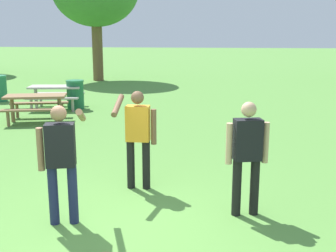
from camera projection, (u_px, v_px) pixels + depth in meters
name	position (u px, v px, depth m)	size (l,w,h in m)	color
ground_plane	(105.00, 230.00, 5.65)	(120.00, 120.00, 0.00)	#568E3D
person_thrower	(247.00, 151.00, 5.94)	(0.60, 0.30, 1.64)	black
person_catcher	(61.00, 156.00, 5.67)	(0.60, 0.76, 1.64)	#1E234C
person_bystander	(138.00, 133.00, 6.95)	(0.61, 0.67, 1.64)	black
picnic_table_near	(36.00, 102.00, 12.28)	(1.98, 1.77, 0.77)	olive
picnic_table_far	(56.00, 92.00, 14.27)	(1.87, 1.63, 0.77)	#B2ADA3
trash_can_beside_table	(75.00, 94.00, 14.29)	(0.59, 0.59, 0.96)	#1E663D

